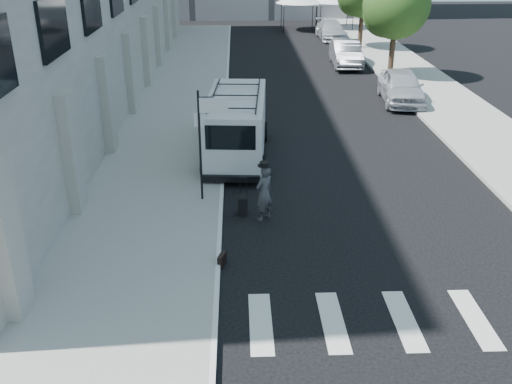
{
  "coord_description": "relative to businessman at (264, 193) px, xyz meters",
  "views": [
    {
      "loc": [
        -1.45,
        -13.23,
        7.88
      ],
      "look_at": [
        -0.96,
        1.13,
        1.3
      ],
      "focal_mm": 40.0,
      "sensor_mm": 36.0,
      "label": 1
    }
  ],
  "objects": [
    {
      "name": "businessman",
      "position": [
        0.0,
        0.0,
        0.0
      ],
      "size": [
        0.74,
        0.74,
        1.73
      ],
      "primitive_type": "imported",
      "rotation": [
        0.0,
        0.0,
        3.91
      ],
      "color": "#3B3B3E",
      "rests_on": "ground"
    },
    {
      "name": "tree_near",
      "position": [
        8.19,
        18.15,
        3.11
      ],
      "size": [
        3.8,
        3.83,
        6.03
      ],
      "color": "black",
      "rests_on": "ground"
    },
    {
      "name": "sidewalk_right",
      "position": [
        9.69,
        18.0,
        -0.79
      ],
      "size": [
        4.0,
        56.0,
        0.15
      ],
      "primitive_type": "cube",
      "color": "gray",
      "rests_on": "ground"
    },
    {
      "name": "parked_car_b",
      "position": [
        6.23,
        21.28,
        -0.07
      ],
      "size": [
        1.89,
        4.89,
        1.59
      ],
      "primitive_type": "imported",
      "rotation": [
        0.0,
        0.0,
        -0.04
      ],
      "color": "slate",
      "rests_on": "ground"
    },
    {
      "name": "cargo_van",
      "position": [
        -0.79,
        5.42,
        0.36
      ],
      "size": [
        2.57,
        6.45,
        2.37
      ],
      "rotation": [
        0.0,
        0.0,
        -0.07
      ],
      "color": "silver",
      "rests_on": "ground"
    },
    {
      "name": "parked_car_a",
      "position": [
        7.49,
        12.7,
        -0.05
      ],
      "size": [
        2.35,
        4.93,
        1.63
      ],
      "primitive_type": "imported",
      "rotation": [
        0.0,
        0.0,
        -0.09
      ],
      "color": "#AFB2B8",
      "rests_on": "ground"
    },
    {
      "name": "sidewalk_left",
      "position": [
        -3.56,
        14.0,
        -0.79
      ],
      "size": [
        4.5,
        48.0,
        0.15
      ],
      "primitive_type": "cube",
      "color": "gray",
      "rests_on": "ground"
    },
    {
      "name": "suitcase",
      "position": [
        -0.63,
        0.38,
        -0.56
      ],
      "size": [
        0.3,
        0.44,
        1.14
      ],
      "rotation": [
        0.0,
        0.0,
        -0.11
      ],
      "color": "black",
      "rests_on": "ground"
    },
    {
      "name": "briefcase",
      "position": [
        -1.21,
        -2.58,
        -0.69
      ],
      "size": [
        0.24,
        0.46,
        0.34
      ],
      "primitive_type": "cube",
      "rotation": [
        0.0,
        0.0,
        -0.29
      ],
      "color": "black",
      "rests_on": "ground"
    },
    {
      "name": "parked_car_c",
      "position": [
        6.83,
        31.39,
        -0.15
      ],
      "size": [
        2.13,
        4.95,
        1.42
      ],
      "primitive_type": "imported",
      "rotation": [
        0.0,
        0.0,
        0.03
      ],
      "color": "#B4B8BC",
      "rests_on": "ground"
    },
    {
      "name": "sign_pole",
      "position": [
        -1.67,
        1.2,
        1.79
      ],
      "size": [
        1.03,
        0.07,
        3.5
      ],
      "color": "black",
      "rests_on": "sidewalk_left"
    },
    {
      "name": "ground",
      "position": [
        0.69,
        -2.0,
        -0.86
      ],
      "size": [
        120.0,
        120.0,
        0.0
      ],
      "primitive_type": "plane",
      "color": "black",
      "rests_on": "ground"
    }
  ]
}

